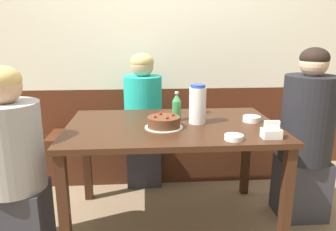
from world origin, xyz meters
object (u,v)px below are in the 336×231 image
object	(u,v)px
bowl_rice_small	(234,137)
birthday_cake	(164,122)
person_teal_shirt	(13,166)
person_grey_tee	(143,122)
napkin_holder	(271,132)
glass_water_tall	(201,108)
water_pitcher	(198,104)
bench_seat	(165,153)
person_pale_blue_shirt	(306,137)
soju_bottle	(177,107)
bowl_soup_white	(252,119)

from	to	relation	value
bowl_rice_small	birthday_cake	bearing A→B (deg)	144.67
person_teal_shirt	person_grey_tee	xyz separation A→B (m)	(0.77, 0.98, -0.02)
napkin_holder	bowl_rice_small	bearing A→B (deg)	-175.48
glass_water_tall	water_pitcher	bearing A→B (deg)	-104.50
water_pitcher	person_grey_tee	distance (m)	0.84
bench_seat	person_teal_shirt	world-z (taller)	person_teal_shirt
napkin_holder	person_grey_tee	distance (m)	1.31
bowl_rice_small	glass_water_tall	distance (m)	0.66
birthday_cake	glass_water_tall	bearing A→B (deg)	50.63
bowl_rice_small	person_teal_shirt	xyz separation A→B (m)	(-1.30, 0.08, -0.17)
bench_seat	napkin_holder	distance (m)	1.41
water_pitcher	birthday_cake	bearing A→B (deg)	-157.95
napkin_holder	person_pale_blue_shirt	xyz separation A→B (m)	(0.41, 0.36, -0.16)
birthday_cake	water_pitcher	world-z (taller)	water_pitcher
glass_water_tall	person_grey_tee	bearing A→B (deg)	137.62
glass_water_tall	person_pale_blue_shirt	distance (m)	0.79
water_pitcher	person_grey_tee	xyz separation A→B (m)	(-0.37, 0.69, -0.31)
bench_seat	person_pale_blue_shirt	bearing A→B (deg)	-39.50
water_pitcher	soju_bottle	world-z (taller)	water_pitcher
bench_seat	soju_bottle	xyz separation A→B (m)	(0.04, -0.73, 0.63)
person_pale_blue_shirt	person_grey_tee	xyz separation A→B (m)	(-1.17, 0.68, -0.05)
person_teal_shirt	person_grey_tee	world-z (taller)	same
bench_seat	water_pitcher	xyz separation A→B (m)	(0.17, -0.81, 0.66)
water_pitcher	bowl_rice_small	size ratio (longest dim) A/B	2.43
glass_water_tall	person_teal_shirt	world-z (taller)	person_teal_shirt
birthday_cake	person_grey_tee	distance (m)	0.82
bench_seat	soju_bottle	world-z (taller)	soju_bottle
napkin_holder	person_teal_shirt	size ratio (longest dim) A/B	0.09
person_grey_tee	napkin_holder	bearing A→B (deg)	35.98
water_pitcher	person_pale_blue_shirt	bearing A→B (deg)	0.62
water_pitcher	glass_water_tall	xyz separation A→B (m)	(0.07, 0.28, -0.10)
soju_bottle	bowl_soup_white	bearing A→B (deg)	-7.84
bowl_soup_white	person_pale_blue_shirt	world-z (taller)	person_pale_blue_shirt
bowl_soup_white	person_teal_shirt	distance (m)	1.57
napkin_holder	bowl_soup_white	xyz separation A→B (m)	(0.00, 0.36, -0.02)
person_pale_blue_shirt	water_pitcher	bearing A→B (deg)	0.62
glass_water_tall	bowl_soup_white	bearing A→B (deg)	-41.11
person_teal_shirt	bowl_soup_white	bearing A→B (deg)	11.09
person_pale_blue_shirt	person_grey_tee	distance (m)	1.35
napkin_holder	person_pale_blue_shirt	bearing A→B (deg)	41.56
bowl_rice_small	glass_water_tall	bearing A→B (deg)	97.16
glass_water_tall	birthday_cake	bearing A→B (deg)	-129.37
glass_water_tall	bench_seat	bearing A→B (deg)	115.16
water_pitcher	bowl_soup_white	size ratio (longest dim) A/B	2.21
glass_water_tall	person_grey_tee	world-z (taller)	person_grey_tee
napkin_holder	glass_water_tall	world-z (taller)	napkin_holder
birthday_cake	bowl_rice_small	xyz separation A→B (m)	(0.39, -0.28, -0.02)
bench_seat	birthday_cake	world-z (taller)	birthday_cake
bowl_rice_small	glass_water_tall	world-z (taller)	glass_water_tall
napkin_holder	birthday_cake	bearing A→B (deg)	157.33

